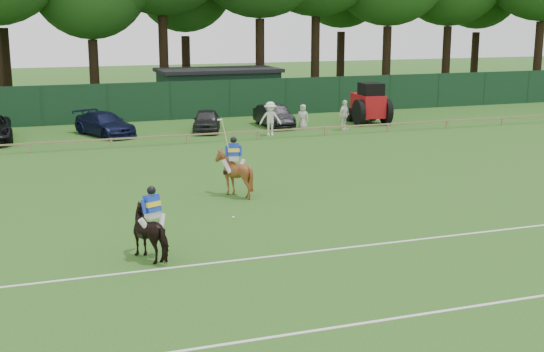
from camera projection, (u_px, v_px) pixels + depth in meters
name	position (u px, v px, depth m)	size (l,w,h in m)	color
ground	(289.00, 243.00, 21.85)	(160.00, 160.00, 0.00)	#1E4C14
horse_dark	(153.00, 232.00, 20.36)	(0.80, 1.77, 1.49)	black
horse_chestnut	(234.00, 173.00, 27.42)	(1.38, 1.55, 1.71)	brown
sedan_navy	(105.00, 124.00, 41.11)	(1.84, 4.54, 1.32)	#12163A
hatch_grey	(206.00, 120.00, 42.60)	(1.53, 3.79, 1.29)	#2A292C
estate_black	(274.00, 116.00, 44.41)	(1.39, 3.98, 1.31)	black
spectator_left	(270.00, 119.00, 41.14)	(1.23, 0.71, 1.91)	white
spectator_mid	(344.00, 115.00, 43.02)	(1.05, 0.44, 1.79)	white
spectator_right	(303.00, 117.00, 43.39)	(0.73, 0.47, 1.49)	beige
rider_dark	(152.00, 209.00, 20.20)	(0.89, 0.60, 1.41)	silver
rider_chestnut	(234.00, 154.00, 27.24)	(0.93, 0.70, 2.05)	silver
polo_ball	(233.00, 217.00, 24.44)	(0.09, 0.09, 0.09)	silver
pitch_lines	(338.00, 282.00, 18.62)	(60.00, 5.10, 0.01)	silver
pitch_rail	(169.00, 136.00, 38.32)	(62.10, 0.10, 0.50)	#997F5B
perimeter_fence	(140.00, 102.00, 46.43)	(92.08, 0.08, 2.50)	#14351E
utility_shed	(218.00, 90.00, 51.08)	(8.40, 4.40, 3.04)	#14331E
tree_row	(150.00, 106.00, 54.72)	(96.00, 12.00, 21.00)	#26561C
tractor	(369.00, 104.00, 45.58)	(2.26, 3.19, 2.57)	#B51016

